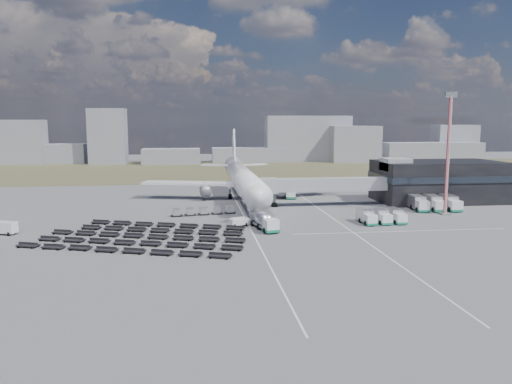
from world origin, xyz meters
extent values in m
plane|color=#565659|center=(0.00, 0.00, 0.00)|extent=(420.00, 420.00, 0.00)
cube|color=#4C442D|center=(0.00, 110.00, 0.01)|extent=(420.00, 90.00, 0.01)
cube|color=silver|center=(-2.00, 5.00, 0.01)|extent=(0.25, 110.00, 0.01)
cube|color=silver|center=(16.00, 5.00, 0.01)|extent=(0.25, 110.00, 0.01)
cube|color=silver|center=(25.00, -8.00, 0.01)|extent=(40.00, 0.25, 0.01)
cube|color=black|center=(48.00, 24.00, 5.00)|extent=(30.00, 16.00, 10.00)
cube|color=#262D38|center=(48.00, 24.00, 6.20)|extent=(30.40, 16.40, 1.60)
cube|color=#939399|center=(36.00, 22.00, 9.50)|extent=(6.00, 6.00, 3.00)
cube|color=#939399|center=(18.10, 20.50, 5.10)|extent=(29.80, 3.00, 3.00)
cube|color=#939399|center=(4.70, 20.00, 5.10)|extent=(4.00, 3.60, 3.40)
cylinder|color=slate|center=(6.20, 20.50, 2.55)|extent=(0.70, 0.70, 5.10)
cylinder|color=black|center=(6.20, 20.50, 0.45)|extent=(1.40, 0.90, 1.40)
cylinder|color=white|center=(0.00, 30.00, 5.30)|extent=(5.60, 48.00, 5.60)
cone|color=white|center=(0.00, 3.50, 5.30)|extent=(5.60, 5.00, 5.60)
cone|color=white|center=(0.00, 58.00, 6.10)|extent=(5.60, 8.00, 5.60)
cube|color=black|center=(0.00, 5.50, 6.10)|extent=(2.20, 2.00, 0.80)
cube|color=white|center=(-13.00, 35.00, 4.10)|extent=(25.59, 11.38, 0.50)
cube|color=white|center=(13.00, 35.00, 4.10)|extent=(25.59, 11.38, 0.50)
cylinder|color=slate|center=(-9.50, 33.00, 2.40)|extent=(3.00, 5.00, 3.00)
cylinder|color=slate|center=(9.50, 33.00, 2.40)|extent=(3.00, 5.00, 3.00)
cube|color=white|center=(-5.50, 60.00, 6.50)|extent=(9.49, 5.63, 0.35)
cube|color=white|center=(5.50, 60.00, 6.50)|extent=(9.49, 5.63, 0.35)
cube|color=white|center=(0.00, 61.00, 11.80)|extent=(0.50, 9.06, 11.45)
cylinder|color=slate|center=(0.00, 9.00, 1.25)|extent=(0.50, 0.50, 2.50)
cylinder|color=slate|center=(-3.20, 34.00, 1.25)|extent=(0.60, 0.60, 2.50)
cylinder|color=slate|center=(3.20, 34.00, 1.25)|extent=(0.60, 0.60, 2.50)
cylinder|color=black|center=(0.00, 9.00, 0.50)|extent=(0.50, 1.20, 1.20)
cube|color=gray|center=(-79.86, 152.51, 4.56)|extent=(33.41, 12.00, 9.12)
cube|color=gray|center=(-52.01, 147.18, 12.79)|extent=(16.61, 12.00, 25.58)
cube|color=gray|center=(-22.92, 143.41, 3.52)|extent=(26.60, 12.00, 7.04)
cube|color=gray|center=(13.82, 150.41, 3.45)|extent=(34.83, 12.00, 6.90)
cube|color=gray|center=(43.79, 151.00, 11.19)|extent=(41.92, 12.00, 22.38)
cube|color=gray|center=(65.03, 142.19, 8.73)|extent=(23.59, 12.00, 17.45)
cube|color=gray|center=(106.83, 145.75, 4.58)|extent=(49.70, 12.00, 9.16)
cube|color=gray|center=(124.85, 157.96, 8.88)|extent=(22.06, 12.00, 17.76)
cube|color=white|center=(1.23, -6.59, 1.42)|extent=(2.83, 2.83, 2.25)
cube|color=#157B5B|center=(1.23, -6.59, 0.54)|extent=(2.95, 2.95, 0.49)
cylinder|color=silver|center=(0.14, -1.91, 1.86)|extent=(4.06, 7.72, 2.45)
cube|color=slate|center=(0.14, -1.91, 0.74)|extent=(3.97, 7.70, 0.34)
cylinder|color=black|center=(0.47, -3.35, 0.49)|extent=(2.73, 1.63, 1.08)
cube|color=white|center=(-4.00, 0.09, 0.77)|extent=(3.91, 3.06, 1.53)
cube|color=white|center=(-45.65, -1.82, 1.14)|extent=(4.66, 3.25, 2.28)
cube|color=white|center=(12.34, 33.18, 1.55)|extent=(2.90, 6.02, 2.71)
cube|color=#157B5B|center=(12.34, 33.18, 0.44)|extent=(3.01, 6.12, 0.44)
cube|color=white|center=(21.21, -2.54, 1.16)|extent=(2.14, 2.05, 1.96)
cube|color=#157B5B|center=(21.21, -2.54, 0.40)|extent=(2.23, 2.14, 0.40)
cube|color=silver|center=(21.06, 0.58, 1.51)|extent=(2.32, 4.19, 2.32)
cube|color=white|center=(24.23, -2.40, 1.16)|extent=(2.14, 2.05, 1.96)
cube|color=#157B5B|center=(24.23, -2.40, 0.40)|extent=(2.23, 2.14, 0.40)
cube|color=silver|center=(24.09, 0.72, 1.51)|extent=(2.32, 4.19, 2.32)
cube|color=white|center=(27.26, -2.26, 1.16)|extent=(2.14, 2.05, 1.96)
cube|color=#157B5B|center=(27.26, -2.26, 0.40)|extent=(2.23, 2.14, 0.40)
cube|color=silver|center=(27.11, 0.86, 1.51)|extent=(2.32, 4.19, 2.32)
cube|color=white|center=(37.39, 9.58, 1.39)|extent=(2.64, 2.55, 2.36)
cube|color=#157B5B|center=(37.39, 9.58, 0.48)|extent=(2.76, 2.66, 0.48)
cube|color=silver|center=(37.69, 13.31, 1.82)|extent=(2.96, 5.12, 2.78)
cube|color=white|center=(41.02, 9.29, 1.39)|extent=(2.64, 2.55, 2.36)
cube|color=#157B5B|center=(41.02, 9.29, 0.48)|extent=(2.76, 2.66, 0.48)
cube|color=silver|center=(41.32, 13.02, 1.82)|extent=(2.96, 5.12, 2.78)
cube|color=white|center=(44.65, 8.99, 1.39)|extent=(2.64, 2.55, 2.36)
cube|color=#157B5B|center=(44.65, 8.99, 0.48)|extent=(2.76, 2.66, 0.48)
cube|color=silver|center=(44.95, 12.73, 1.82)|extent=(2.96, 5.12, 2.78)
cube|color=black|center=(-16.08, 11.21, 0.27)|extent=(2.57, 1.84, 0.16)
cube|color=silver|center=(-16.08, 11.21, 1.04)|extent=(1.68, 1.68, 1.35)
cube|color=black|center=(-13.25, 11.73, 0.27)|extent=(2.57, 1.84, 0.16)
cube|color=silver|center=(-13.25, 11.73, 1.04)|extent=(1.68, 1.68, 1.35)
cube|color=black|center=(-10.41, 12.25, 0.27)|extent=(2.57, 1.84, 0.16)
cube|color=silver|center=(-10.41, 12.25, 1.04)|extent=(1.68, 1.68, 1.35)
cube|color=black|center=(-7.57, 12.78, 0.27)|extent=(2.57, 1.84, 0.16)
cube|color=silver|center=(-7.57, 12.78, 1.04)|extent=(1.68, 1.68, 1.35)
cube|color=black|center=(-4.73, 13.30, 0.27)|extent=(2.57, 1.84, 0.16)
cube|color=silver|center=(-4.73, 13.30, 1.04)|extent=(1.68, 1.68, 1.35)
cube|color=black|center=(-23.61, -16.66, 0.41)|extent=(34.74, 12.95, 0.81)
cube|color=black|center=(-22.12, -12.17, 0.41)|extent=(34.74, 12.95, 0.81)
cube|color=black|center=(-20.63, -7.68, 0.41)|extent=(34.74, 12.95, 0.81)
cube|color=black|center=(-19.14, -3.19, 0.41)|extent=(30.47, 11.53, 0.81)
cube|color=black|center=(-17.65, 1.30, 0.41)|extent=(30.47, 11.53, 0.81)
cylinder|color=#B51C26|center=(40.98, 6.61, 12.49)|extent=(0.70, 0.70, 24.98)
cube|color=slate|center=(40.98, 6.61, 25.28)|extent=(2.45, 0.86, 1.20)
cube|color=#565659|center=(40.98, 6.61, 0.15)|extent=(2.00, 2.00, 0.30)
camera|label=1|loc=(-12.08, -92.76, 19.91)|focal=35.00mm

